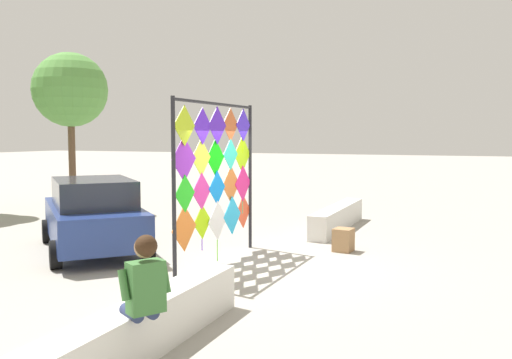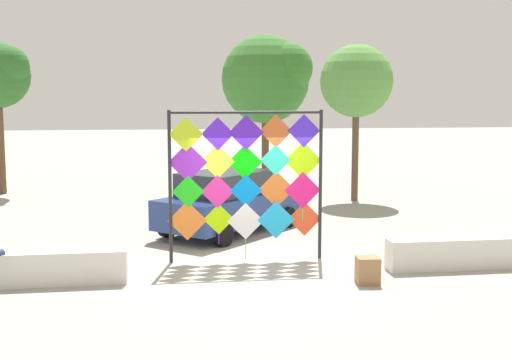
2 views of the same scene
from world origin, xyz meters
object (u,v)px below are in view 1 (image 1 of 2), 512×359
Objects in this scene: parked_car at (93,214)px; kite_display_rack at (217,170)px; seated_vendor at (142,292)px; tree_far_right at (73,88)px; cardboard_box_large at (343,240)px.

kite_display_rack is at bearing -88.50° from parked_car.
seated_vendor is 13.18m from tree_far_right.
seated_vendor is 0.29× the size of tree_far_right.
cardboard_box_large is (1.98, -4.83, -0.53)m from parked_car.
tree_far_right reaches higher than kite_display_rack.
parked_car reaches higher than seated_vendor.
parked_car reaches higher than cardboard_box_large.
seated_vendor is at bearing -136.48° from parked_car.
seated_vendor is at bearing -136.22° from tree_far_right.
kite_display_rack is 0.78× the size of parked_car.
parked_car is at bearing 91.50° from kite_display_rack.
cardboard_box_large is (6.54, -0.50, -0.60)m from seated_vendor.
tree_far_right is (4.62, 7.39, 2.13)m from kite_display_rack.
kite_display_rack is at bearing 17.68° from seated_vendor.
tree_far_right is at bearing 58.00° from kite_display_rack.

